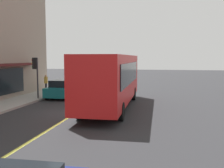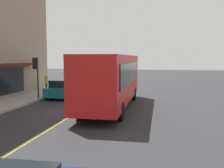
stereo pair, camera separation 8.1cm
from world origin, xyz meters
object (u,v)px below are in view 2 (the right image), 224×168
object	(u,v)px
traffic_light	(36,68)
bus	(112,78)
car_teal	(64,89)
pedestrian_mid_block	(46,81)

from	to	relation	value
traffic_light	bus	bearing A→B (deg)	-106.87
bus	car_teal	distance (m)	6.30
bus	pedestrian_mid_block	world-z (taller)	bus
pedestrian_mid_block	car_teal	bearing A→B (deg)	-131.14
bus	traffic_light	world-z (taller)	bus
traffic_light	car_teal	distance (m)	2.96
traffic_light	car_teal	world-z (taller)	traffic_light
traffic_light	car_teal	bearing A→B (deg)	-42.02
traffic_light	pedestrian_mid_block	world-z (taller)	traffic_light
bus	pedestrian_mid_block	distance (m)	9.75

